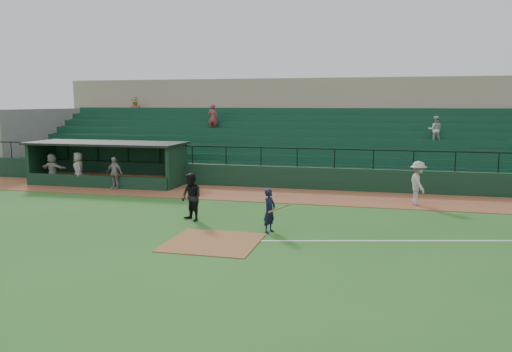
# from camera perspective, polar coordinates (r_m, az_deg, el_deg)

# --- Properties ---
(ground) EXTENTS (90.00, 90.00, 0.00)m
(ground) POSITION_cam_1_polar(r_m,az_deg,el_deg) (17.90, -3.86, -6.69)
(ground) COLOR #24581C
(ground) RESTS_ON ground
(warning_track) EXTENTS (40.00, 4.00, 0.03)m
(warning_track) POSITION_cam_1_polar(r_m,az_deg,el_deg) (25.45, 1.62, -2.14)
(warning_track) COLOR brown
(warning_track) RESTS_ON ground
(home_plate_dirt) EXTENTS (3.00, 3.00, 0.03)m
(home_plate_dirt) POSITION_cam_1_polar(r_m,az_deg,el_deg) (16.98, -4.90, -7.48)
(home_plate_dirt) COLOR brown
(home_plate_dirt) RESTS_ON ground
(foul_line) EXTENTS (17.49, 4.44, 0.01)m
(foul_line) POSITION_cam_1_polar(r_m,az_deg,el_deg) (18.45, 21.98, -6.81)
(foul_line) COLOR white
(foul_line) RESTS_ON ground
(stadium_structure) EXTENTS (38.00, 13.08, 6.40)m
(stadium_structure) POSITION_cam_1_polar(r_m,az_deg,el_deg) (33.42, 4.72, 4.28)
(stadium_structure) COLOR black
(stadium_structure) RESTS_ON ground
(dugout) EXTENTS (8.90, 3.20, 2.42)m
(dugout) POSITION_cam_1_polar(r_m,az_deg,el_deg) (30.24, -16.09, 1.72)
(dugout) COLOR black
(dugout) RESTS_ON ground
(batter_at_plate) EXTENTS (1.07, 0.70, 1.59)m
(batter_at_plate) POSITION_cam_1_polar(r_m,az_deg,el_deg) (18.03, 1.55, -3.95)
(batter_at_plate) COLOR black
(batter_at_plate) RESTS_ON ground
(umpire) EXTENTS (1.16, 1.10, 1.89)m
(umpire) POSITION_cam_1_polar(r_m,az_deg,el_deg) (19.95, -7.33, -2.40)
(umpire) COLOR black
(umpire) RESTS_ON ground
(runner) EXTENTS (1.05, 1.44, 2.00)m
(runner) POSITION_cam_1_polar(r_m,az_deg,el_deg) (23.84, 17.87, -0.78)
(runner) COLOR #A19B97
(runner) RESTS_ON warning_track
(dugout_player_a) EXTENTS (1.09, 0.65, 1.75)m
(dugout_player_a) POSITION_cam_1_polar(r_m,az_deg,el_deg) (27.96, -15.75, 0.34)
(dugout_player_a) COLOR gray
(dugout_player_a) RESTS_ON warning_track
(dugout_player_b) EXTENTS (1.07, 1.09, 1.89)m
(dugout_player_b) POSITION_cam_1_polar(r_m,az_deg,el_deg) (29.66, -19.46, 0.75)
(dugout_player_b) COLOR #99938F
(dugout_player_b) RESTS_ON warning_track
(dugout_player_c) EXTENTS (1.69, 0.69, 1.78)m
(dugout_player_c) POSITION_cam_1_polar(r_m,az_deg,el_deg) (30.64, -22.05, 0.74)
(dugout_player_c) COLOR #9D9892
(dugout_player_c) RESTS_ON warning_track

